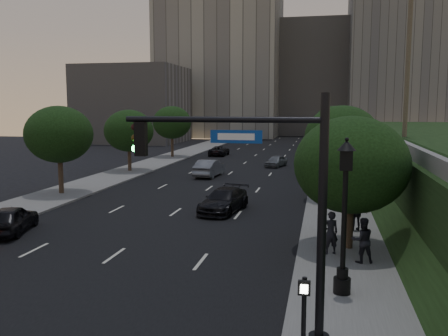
% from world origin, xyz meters
% --- Properties ---
extents(ground, '(160.00, 160.00, 0.00)m').
position_xyz_m(ground, '(0.00, 0.00, 0.00)').
color(ground, black).
rests_on(ground, ground).
extents(road_surface, '(16.00, 140.00, 0.02)m').
position_xyz_m(road_surface, '(0.00, 30.00, 0.01)').
color(road_surface, black).
rests_on(road_surface, ground).
extents(sidewalk_right, '(4.50, 140.00, 0.15)m').
position_xyz_m(sidewalk_right, '(10.25, 30.00, 0.07)').
color(sidewalk_right, slate).
rests_on(sidewalk_right, ground).
extents(sidewalk_left, '(4.50, 140.00, 0.15)m').
position_xyz_m(sidewalk_left, '(-10.25, 30.00, 0.07)').
color(sidewalk_left, slate).
rests_on(sidewalk_left, ground).
extents(parapet_wall, '(0.35, 90.00, 0.70)m').
position_xyz_m(parapet_wall, '(13.50, 28.00, 4.35)').
color(parapet_wall, slate).
rests_on(parapet_wall, embankment).
extents(office_block_left, '(26.00, 20.00, 32.00)m').
position_xyz_m(office_block_left, '(-14.00, 92.00, 16.00)').
color(office_block_left, gray).
rests_on(office_block_left, ground).
extents(office_block_mid, '(22.00, 18.00, 26.00)m').
position_xyz_m(office_block_mid, '(6.00, 102.00, 13.00)').
color(office_block_mid, gray).
rests_on(office_block_mid, ground).
extents(office_block_right, '(20.00, 22.00, 36.00)m').
position_xyz_m(office_block_right, '(24.00, 96.00, 18.00)').
color(office_block_right, slate).
rests_on(office_block_right, ground).
extents(office_block_filler, '(18.00, 16.00, 14.00)m').
position_xyz_m(office_block_filler, '(-26.00, 70.00, 7.00)').
color(office_block_filler, gray).
rests_on(office_block_filler, ground).
extents(tree_right_a, '(5.20, 5.20, 6.24)m').
position_xyz_m(tree_right_a, '(10.30, 8.00, 4.02)').
color(tree_right_a, '#38281C').
rests_on(tree_right_a, ground).
extents(tree_right_b, '(5.20, 5.20, 6.74)m').
position_xyz_m(tree_right_b, '(10.30, 20.00, 4.52)').
color(tree_right_b, '#38281C').
rests_on(tree_right_b, ground).
extents(tree_right_c, '(5.20, 5.20, 6.24)m').
position_xyz_m(tree_right_c, '(10.30, 33.00, 4.02)').
color(tree_right_c, '#38281C').
rests_on(tree_right_c, ground).
extents(tree_right_d, '(5.20, 5.20, 6.74)m').
position_xyz_m(tree_right_d, '(10.30, 47.00, 4.52)').
color(tree_right_d, '#38281C').
rests_on(tree_right_d, ground).
extents(tree_right_e, '(5.20, 5.20, 6.24)m').
position_xyz_m(tree_right_e, '(10.30, 62.00, 4.02)').
color(tree_right_e, '#38281C').
rests_on(tree_right_e, ground).
extents(tree_left_b, '(5.00, 5.00, 6.71)m').
position_xyz_m(tree_left_b, '(-10.30, 18.00, 4.58)').
color(tree_left_b, '#38281C').
rests_on(tree_left_b, ground).
extents(tree_left_c, '(5.00, 5.00, 6.34)m').
position_xyz_m(tree_left_c, '(-10.30, 31.00, 4.21)').
color(tree_left_c, '#38281C').
rests_on(tree_left_c, ground).
extents(tree_left_d, '(5.00, 5.00, 6.71)m').
position_xyz_m(tree_left_d, '(-10.30, 45.00, 4.58)').
color(tree_left_d, '#38281C').
rests_on(tree_left_d, ground).
extents(traffic_signal_mast, '(5.68, 0.56, 7.00)m').
position_xyz_m(traffic_signal_mast, '(7.96, -1.63, 3.67)').
color(traffic_signal_mast, black).
rests_on(traffic_signal_mast, ground).
extents(street_lamp, '(0.64, 0.64, 5.62)m').
position_xyz_m(street_lamp, '(9.80, 2.38, 2.63)').
color(street_lamp, black).
rests_on(street_lamp, ground).
extents(pedestrian_signal, '(0.30, 0.33, 2.50)m').
position_xyz_m(pedestrian_signal, '(8.67, -2.80, 1.57)').
color(pedestrian_signal, black).
rests_on(pedestrian_signal, ground).
extents(sedan_near_left, '(2.83, 4.68, 1.49)m').
position_xyz_m(sedan_near_left, '(-7.00, 7.51, 0.75)').
color(sedan_near_left, black).
rests_on(sedan_near_left, ground).
extents(sedan_mid_left, '(2.12, 5.11, 1.64)m').
position_xyz_m(sedan_mid_left, '(-1.55, 29.49, 0.82)').
color(sedan_mid_left, slate).
rests_on(sedan_mid_left, ground).
extents(sedan_far_left, '(2.23, 4.71, 1.30)m').
position_xyz_m(sedan_far_left, '(-4.81, 48.64, 0.65)').
color(sedan_far_left, black).
rests_on(sedan_far_left, ground).
extents(sedan_near_right, '(2.84, 5.33, 1.47)m').
position_xyz_m(sedan_near_right, '(2.95, 14.82, 0.74)').
color(sedan_near_right, black).
rests_on(sedan_near_right, ground).
extents(sedan_far_right, '(2.54, 4.08, 1.30)m').
position_xyz_m(sedan_far_right, '(3.97, 38.12, 0.65)').
color(sedan_far_right, slate).
rests_on(sedan_far_right, ground).
extents(pedestrian_a, '(0.82, 0.68, 1.92)m').
position_xyz_m(pedestrian_a, '(9.44, 6.86, 1.11)').
color(pedestrian_a, black).
rests_on(pedestrian_a, sidewalk_right).
extents(pedestrian_b, '(1.09, 0.94, 1.92)m').
position_xyz_m(pedestrian_b, '(10.73, 5.95, 1.11)').
color(pedestrian_b, black).
rests_on(pedestrian_b, sidewalk_right).
extents(pedestrian_c, '(1.18, 0.71, 1.89)m').
position_xyz_m(pedestrian_c, '(10.84, 11.21, 1.09)').
color(pedestrian_c, black).
rests_on(pedestrian_c, sidewalk_right).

